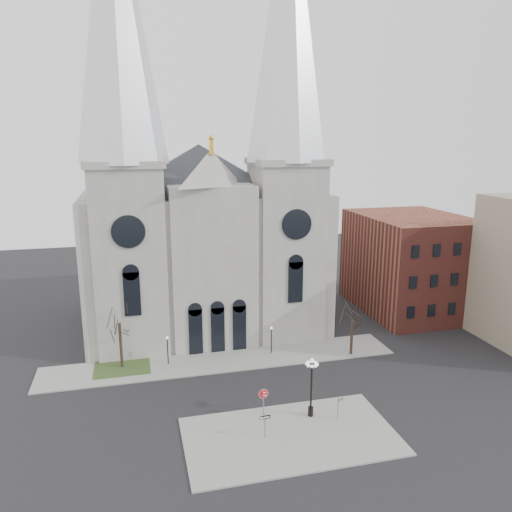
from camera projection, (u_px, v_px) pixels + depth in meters
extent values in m
plane|color=black|center=(243.00, 411.00, 46.45)|extent=(160.00, 160.00, 0.00)
cube|color=gray|center=(290.00, 436.00, 42.43)|extent=(18.00, 10.00, 0.14)
cube|color=gray|center=(222.00, 361.00, 56.81)|extent=(40.00, 6.00, 0.14)
cube|color=#2C431C|center=(122.00, 367.00, 55.13)|extent=(6.00, 5.00, 0.18)
cube|color=gray|center=(201.00, 255.00, 68.90)|extent=(30.00, 24.00, 18.00)
pyramid|color=#2D3035|center=(198.00, 144.00, 65.44)|extent=(33.00, 26.40, 6.00)
cube|color=gray|center=(130.00, 259.00, 58.16)|extent=(8.00, 8.00, 22.00)
cone|color=silver|center=(115.00, 8.00, 51.93)|extent=(9.92, 9.92, 32.00)
cylinder|color=black|center=(128.00, 232.00, 53.41)|extent=(3.60, 0.30, 3.60)
cube|color=gray|center=(286.00, 250.00, 62.68)|extent=(8.00, 8.00, 22.00)
cone|color=silver|center=(289.00, 18.00, 56.45)|extent=(9.92, 9.92, 32.00)
cylinder|color=black|center=(297.00, 224.00, 57.93)|extent=(3.60, 0.30, 3.60)
cube|color=gray|center=(213.00, 268.00, 59.29)|extent=(10.00, 5.00, 19.50)
pyramid|color=gray|center=(211.00, 168.00, 56.58)|extent=(11.00, 5.00, 4.00)
cube|color=brown|center=(410.00, 263.00, 72.73)|extent=(14.00, 18.00, 14.00)
cylinder|color=black|center=(121.00, 346.00, 54.54)|extent=(0.32, 0.32, 5.25)
cylinder|color=black|center=(352.00, 338.00, 58.02)|extent=(0.32, 0.32, 4.20)
cylinder|color=black|center=(168.00, 351.00, 55.49)|extent=(0.12, 0.12, 3.00)
sphere|color=white|center=(167.00, 338.00, 55.12)|extent=(0.32, 0.32, 0.32)
cylinder|color=black|center=(271.00, 341.00, 58.35)|extent=(0.12, 0.12, 3.00)
sphere|color=white|center=(271.00, 328.00, 57.98)|extent=(0.32, 0.32, 0.32)
cylinder|color=slate|center=(263.00, 403.00, 45.17)|extent=(0.10, 0.10, 2.57)
cylinder|color=red|center=(264.00, 394.00, 44.96)|extent=(0.86, 0.31, 0.89)
cylinder|color=white|center=(264.00, 394.00, 44.96)|extent=(0.92, 0.31, 0.96)
cube|color=white|center=(264.00, 392.00, 44.93)|extent=(0.47, 0.17, 0.11)
cube|color=white|center=(264.00, 395.00, 45.00)|extent=(0.54, 0.19, 0.11)
cylinder|color=black|center=(311.00, 391.00, 44.86)|extent=(0.17, 0.17, 4.97)
cylinder|color=black|center=(311.00, 411.00, 45.33)|extent=(0.48, 0.48, 0.87)
sphere|color=white|center=(312.00, 360.00, 44.17)|extent=(0.35, 0.35, 0.35)
cylinder|color=slate|center=(265.00, 426.00, 41.90)|extent=(0.09, 0.09, 2.14)
cube|color=black|center=(265.00, 417.00, 41.71)|extent=(0.94, 0.12, 0.31)
cylinder|color=slate|center=(338.00, 409.00, 44.70)|extent=(0.08, 0.08, 2.02)
cube|color=#0B5025|center=(341.00, 399.00, 44.69)|extent=(0.53, 0.26, 0.14)
cube|color=#0B5025|center=(341.00, 400.00, 44.74)|extent=(0.53, 0.26, 0.14)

